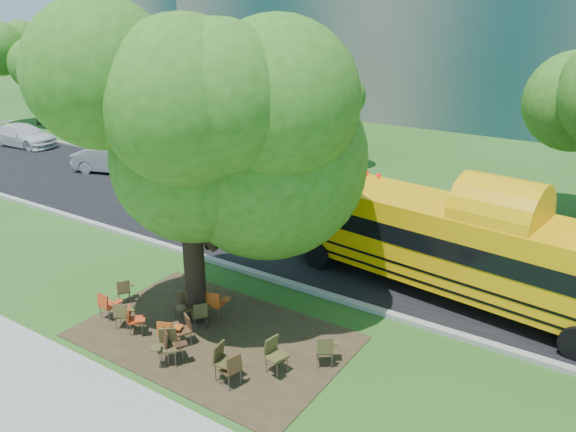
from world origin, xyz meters
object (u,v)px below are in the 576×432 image
Objects in this scene: chair_2 at (123,313)px; chair_9 at (186,299)px; chair_12 at (274,352)px; bg_car_silver at (114,160)px; chair_10 at (187,304)px; chair_0 at (107,304)px; chair_7 at (223,359)px; pedestrian_b at (145,128)px; main_tree at (186,137)px; bg_car_white at (23,136)px; chair_3 at (184,327)px; chair_11 at (201,312)px; black_car at (181,197)px; chair_8 at (124,289)px; chair_4 at (171,342)px; chair_15 at (216,302)px; pedestrian_a at (166,141)px; bg_car_red at (254,170)px; school_bus at (490,254)px; chair_5 at (167,343)px; chair_13 at (326,348)px; chair_6 at (232,367)px; chair_14 at (167,331)px; chair_1 at (134,318)px.

chair_9 reaches higher than chair_2.
bg_car_silver is (-16.66, 9.44, 0.13)m from chair_12.
chair_2 is at bearing -10.73° from chair_10.
chair_7 is at bearing -5.53° from chair_0.
chair_0 is at bearing -25.39° from chair_10.
chair_12 is 0.52× the size of pedestrian_b.
main_tree reaches higher than bg_car_white.
chair_12 is (2.62, 0.29, 0.06)m from chair_3.
chair_11 is (2.44, 1.08, -0.01)m from chair_0.
chair_12 is 12.03m from black_car.
chair_4 is at bearing -77.86° from chair_8.
chair_15 is 0.49× the size of pedestrian_a.
pedestrian_b reaches higher than bg_car_red.
main_tree is at bearing -162.48° from chair_15.
school_bus is 12.06× the size of chair_9.
bg_car_white reaches higher than chair_11.
school_bus is 13.22× the size of chair_15.
pedestrian_a is at bearing 168.17° from chair_4.
pedestrian_a is 1.03× the size of pedestrian_b.
chair_5 is 0.25× the size of black_car.
chair_7 reaches higher than chair_0.
chair_15 is at bearing 141.48° from chair_13.
chair_9 is at bearing 2.38° from pedestrian_b.
chair_3 is 1.14m from chair_10.
chair_9 is 24.41m from bg_car_white.
chair_0 is at bearing -146.06° from main_tree.
school_bus is at bearing -88.10° from pedestrian_a.
black_car is 16.53m from bg_car_white.
chair_2 is 0.92× the size of chair_13.
chair_6 is 2.68m from chair_11.
chair_13 is (-2.37, -5.13, -1.09)m from school_bus.
chair_14 reaches higher than chair_8.
chair_8 is at bearing 79.62° from chair_9.
chair_1 is (-7.31, -6.67, -1.12)m from school_bus.
chair_13 is (4.06, 0.06, -4.62)m from main_tree.
chair_14 is 0.18× the size of bg_car_white.
chair_8 is (-8.81, -5.67, -1.15)m from school_bus.
chair_1 is at bearing -6.82° from chair_0.
chair_4 is at bearing -38.54° from chair_2.
chair_11 is 0.44× the size of pedestrian_a.
chair_6 is at bearing -139.66° from black_car.
bg_car_red is at bearing -153.56° from chair_7.
chair_2 is at bearing -52.71° from chair_5.
chair_1 is 0.93× the size of chair_10.
school_bus is 8.58m from chair_10.
main_tree is 16.62m from bg_car_silver.
chair_10 is at bearing 88.95° from chair_14.
pedestrian_b is at bearing 111.16° from chair_13.
pedestrian_b reaches higher than chair_0.
chair_12 reaches higher than chair_11.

